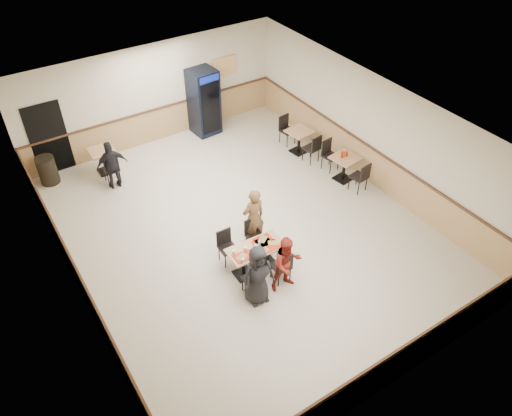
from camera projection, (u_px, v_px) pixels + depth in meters
ground at (243, 230)px, 12.27m from camera, size 10.00×10.00×0.00m
room_shell at (249, 142)px, 14.28m from camera, size 10.00×10.00×10.00m
main_table at (256, 255)px, 10.96m from camera, size 1.27×0.67×0.67m
main_chairs at (254, 256)px, 10.96m from camera, size 1.16×1.50×0.85m
diner_woman_left at (258, 275)px, 10.12m from camera, size 0.75×0.52×1.47m
diner_woman_right at (287, 264)px, 10.43m from camera, size 0.72×0.59×1.37m
diner_man_opposite at (253, 218)px, 11.41m from camera, size 0.57×0.38×1.56m
lone_diner at (112, 165)px, 13.17m from camera, size 0.84×0.40×1.40m
tabletop_clutter at (258, 248)px, 10.79m from camera, size 1.11×0.55×0.12m
side_table_near at (344, 165)px, 13.57m from camera, size 0.77×0.77×0.72m
side_table_near_chair_south at (359, 176)px, 13.21m from camera, size 0.48×0.48×0.92m
side_table_near_chair_north at (331, 156)px, 13.95m from camera, size 0.48×0.48×0.92m
side_table_far at (299, 138)px, 14.63m from camera, size 0.75×0.75×0.72m
side_table_far_chair_south at (311, 148)px, 14.27m from camera, size 0.47×0.47×0.91m
side_table_far_chair_north at (288, 130)px, 15.01m from camera, size 0.47×0.47×0.91m
condiment_caddy at (344, 154)px, 13.37m from camera, size 0.23×0.06×0.20m
back_table at (103, 157)px, 13.84m from camera, size 0.68×0.68×0.72m
back_table_chair_lone at (111, 168)px, 13.49m from camera, size 0.43×0.43×0.91m
pepsi_cooler at (204, 102)px, 15.18m from camera, size 0.84×0.84×2.05m
trash_bin at (48, 170)px, 13.51m from camera, size 0.50×0.50×0.79m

